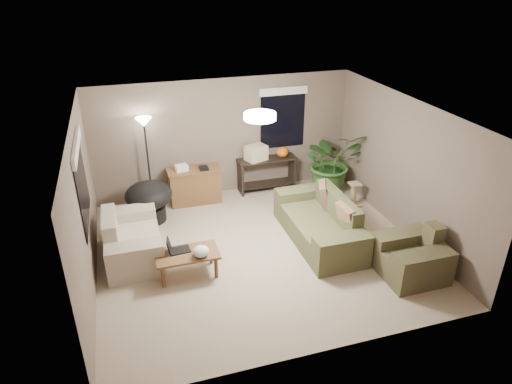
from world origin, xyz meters
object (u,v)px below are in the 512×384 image
object	(u,v)px
main_sofa	(321,225)
loveseat	(131,241)
armchair	(411,258)
houseplant	(331,168)
cat_scratching_post	(353,196)
desk	(195,185)
coffee_table	(187,256)
console_table	(267,172)
papasan_chair	(149,199)
floor_lamp	(145,133)

from	to	relation	value
main_sofa	loveseat	bearing A→B (deg)	172.55
main_sofa	armchair	xyz separation A→B (m)	(0.96, -1.39, 0.00)
houseplant	cat_scratching_post	size ratio (longest dim) A/B	2.80
desk	cat_scratching_post	size ratio (longest dim) A/B	2.20
houseplant	desk	bearing A→B (deg)	173.06
armchair	houseplant	size ratio (longest dim) A/B	0.71
loveseat	coffee_table	bearing A→B (deg)	-44.33
desk	console_table	bearing A→B (deg)	3.77
main_sofa	houseplant	distance (m)	2.07
main_sofa	papasan_chair	xyz separation A→B (m)	(-2.90, 1.61, 0.17)
desk	floor_lamp	bearing A→B (deg)	175.98
floor_lamp	loveseat	bearing A→B (deg)	-106.20
loveseat	coffee_table	size ratio (longest dim) A/B	1.60
desk	papasan_chair	distance (m)	1.12
loveseat	floor_lamp	bearing A→B (deg)	73.80
console_table	desk	bearing A→B (deg)	-176.23
console_table	floor_lamp	size ratio (longest dim) A/B	0.68
coffee_table	floor_lamp	world-z (taller)	floor_lamp
console_table	houseplant	distance (m)	1.40
main_sofa	papasan_chair	distance (m)	3.32
loveseat	papasan_chair	bearing A→B (deg)	70.34
papasan_chair	houseplant	size ratio (longest dim) A/B	0.73
cat_scratching_post	floor_lamp	bearing A→B (deg)	163.72
main_sofa	loveseat	distance (m)	3.35
floor_lamp	armchair	bearing A→B (deg)	-43.63
coffee_table	cat_scratching_post	world-z (taller)	cat_scratching_post
loveseat	papasan_chair	world-z (taller)	loveseat
coffee_table	console_table	world-z (taller)	console_table
main_sofa	cat_scratching_post	world-z (taller)	main_sofa
desk	cat_scratching_post	world-z (taller)	desk
desk	papasan_chair	xyz separation A→B (m)	(-0.99, -0.52, 0.09)
loveseat	console_table	xyz separation A→B (m)	(3.03, 1.81, 0.14)
papasan_chair	cat_scratching_post	world-z (taller)	papasan_chair
desk	floor_lamp	distance (m)	1.51
armchair	cat_scratching_post	distance (m)	2.43
armchair	console_table	size ratio (longest dim) A/B	0.77
loveseat	desk	distance (m)	2.21
main_sofa	armchair	bearing A→B (deg)	-55.49
coffee_table	console_table	xyz separation A→B (m)	(2.20, 2.62, 0.08)
main_sofa	desk	world-z (taller)	main_sofa
papasan_chair	floor_lamp	distance (m)	1.28
coffee_table	desk	size ratio (longest dim) A/B	0.91
main_sofa	coffee_table	distance (m)	2.52
main_sofa	cat_scratching_post	bearing A→B (deg)	40.32
loveseat	console_table	distance (m)	3.53
armchair	coffee_table	xyz separation A→B (m)	(-3.45, 1.01, 0.06)
floor_lamp	papasan_chair	bearing A→B (deg)	-98.91
coffee_table	cat_scratching_post	bearing A→B (deg)	20.78
console_table	floor_lamp	world-z (taller)	floor_lamp
console_table	floor_lamp	distance (m)	2.77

